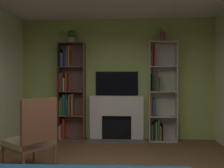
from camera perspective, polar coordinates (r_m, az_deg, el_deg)
wall_back_accent at (r=5.84m, az=1.16°, el=1.22°), size 4.75×0.06×2.89m
fireplace at (r=5.78m, az=1.10°, el=-7.78°), size 1.36×0.49×1.04m
tv at (r=5.79m, az=1.13°, el=0.09°), size 1.01×0.06×0.57m
bookshelf_left at (r=5.87m, az=-10.14°, el=-1.72°), size 0.64×0.30×2.30m
bookshelf_right at (r=5.75m, az=11.04°, el=-2.66°), size 0.64×0.34×2.30m
potted_plant at (r=5.90m, az=-9.57°, el=11.13°), size 0.19×0.19×0.30m
vase_with_flowers at (r=5.81m, az=11.91°, el=11.03°), size 0.13×0.13×0.40m
armchair at (r=3.99m, az=-18.30°, el=-11.77°), size 0.86×0.85×1.15m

